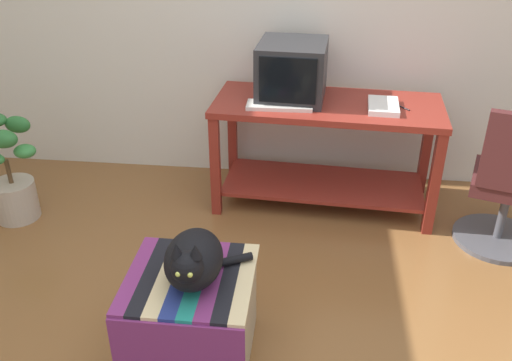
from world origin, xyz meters
TOP-DOWN VIEW (x-y plane):
  - desk at (0.39, 1.60)m, footprint 1.46×0.69m
  - tv_monitor at (0.16, 1.67)m, footprint 0.44×0.48m
  - keyboard at (0.10, 1.48)m, footprint 0.40×0.16m
  - book at (0.72, 1.53)m, footprint 0.20×0.29m
  - ottoman_with_blanket at (-0.19, 0.16)m, footprint 0.55×0.55m
  - cat at (-0.16, 0.14)m, footprint 0.36×0.38m
  - potted_plant at (-1.57, 1.19)m, footprint 0.39×0.32m
  - office_chair at (1.44, 1.20)m, footprint 0.53×0.53m
  - pen at (0.83, 1.57)m, footprint 0.10×0.11m

SIDE VIEW (x-z plane):
  - ottoman_with_blanket at x=-0.19m, z-range 0.00..0.44m
  - potted_plant at x=-1.57m, z-range -0.04..0.64m
  - office_chair at x=1.44m, z-range -0.06..0.83m
  - desk at x=0.39m, z-range 0.13..0.85m
  - cat at x=-0.16m, z-range 0.41..0.69m
  - pen at x=0.83m, z-range 0.72..0.72m
  - keyboard at x=0.10m, z-range 0.72..0.74m
  - book at x=0.72m, z-range 0.72..0.75m
  - tv_monitor at x=0.16m, z-range 0.71..1.06m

